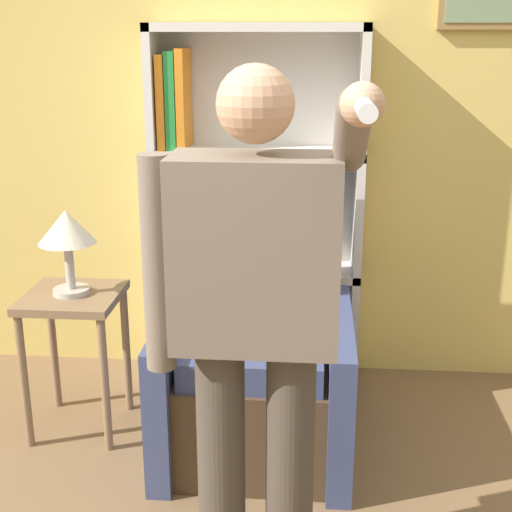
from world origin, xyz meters
TOP-DOWN VIEW (x-y plane):
  - wall_back at (0.01, 2.03)m, footprint 8.00×0.11m
  - bookcase at (0.03, 1.87)m, footprint 1.03×0.28m
  - armchair at (0.17, 1.26)m, footprint 0.80×0.84m
  - person_standing at (0.24, 0.35)m, footprint 0.63×0.78m
  - side_table at (-0.65, 1.29)m, footprint 0.41×0.41m
  - table_lamp at (-0.65, 1.29)m, footprint 0.25×0.25m

SIDE VIEW (x-z plane):
  - armchair at x=0.17m, z-range -0.23..0.98m
  - side_table at x=-0.65m, z-range 0.20..0.85m
  - bookcase at x=0.03m, z-range -0.02..1.77m
  - table_lamp at x=-0.65m, z-range 0.75..1.12m
  - person_standing at x=0.24m, z-range 0.13..1.81m
  - wall_back at x=0.01m, z-range 0.00..2.80m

